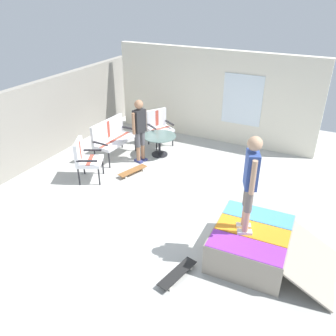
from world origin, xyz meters
name	(u,v)px	position (x,y,z in m)	size (l,w,h in m)	color
ground_plane	(169,206)	(0.00, 0.00, -0.05)	(12.00, 12.00, 0.10)	#B2B2AD
back_wall_cinderblock	(25,129)	(0.00, 4.00, 1.02)	(9.00, 0.20, 2.04)	gray
house_facade	(213,96)	(3.80, 0.49, 1.31)	(0.23, 6.00, 2.63)	silver
skate_ramp	(253,244)	(-0.81, -2.00, 0.29)	(1.49, 2.04, 0.58)	gray
patio_bench	(111,135)	(1.40, 2.43, 0.62)	(1.28, 0.61, 1.02)	black
patio_chair_near_house	(158,124)	(2.70, 1.70, 0.61)	(0.82, 0.79, 1.02)	black
patio_chair_by_wall	(85,156)	(0.07, 2.25, 0.61)	(0.80, 0.77, 1.02)	black
patio_table	(159,141)	(2.05, 1.33, 0.40)	(0.90, 0.90, 0.57)	black
person_watching	(140,127)	(1.50, 1.60, 0.97)	(0.47, 0.30, 1.67)	navy
person_skater	(250,179)	(-0.89, -1.84, 1.56)	(0.45, 0.33, 1.68)	silver
skateboard_by_bench	(133,171)	(0.80, 1.41, 0.08)	(0.82, 0.43, 0.10)	brown
skateboard_spare	(177,273)	(-1.81, -1.06, 0.08)	(0.82, 0.37, 0.10)	black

